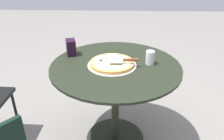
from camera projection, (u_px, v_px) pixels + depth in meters
The scene contains 6 objects.
ground_plane at pixel (115, 138), 2.03m from camera, with size 10.00×10.00×0.00m, color gray.
patio_table at pixel (115, 86), 1.77m from camera, with size 0.97×0.97×0.73m.
pizza_on_tray at pixel (112, 63), 1.68m from camera, with size 0.36×0.36×0.05m.
pizza_server at pixel (124, 60), 1.63m from camera, with size 0.21×0.08×0.02m.
drinking_cup at pixel (150, 58), 1.68m from camera, with size 0.06×0.06×0.10m, color silver.
napkin_dispenser at pixel (71, 47), 1.83m from camera, with size 0.10×0.07×0.13m, color black.
Camera 1 is at (-0.03, 1.51, 1.48)m, focal length 36.35 mm.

